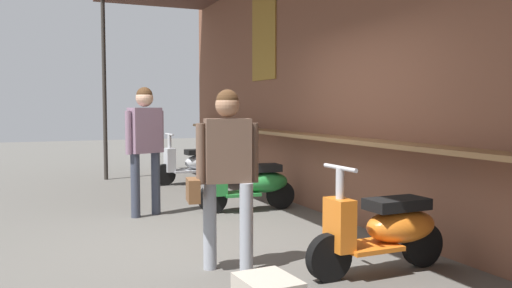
{
  "coord_description": "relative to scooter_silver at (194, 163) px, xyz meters",
  "views": [
    {
      "loc": [
        5.23,
        -1.76,
        1.45
      ],
      "look_at": [
        -2.22,
        1.43,
        0.89
      ],
      "focal_mm": 36.89,
      "sensor_mm": 36.0,
      "label": 1
    }
  ],
  "objects": [
    {
      "name": "ground_plane",
      "position": [
        4.39,
        -1.08,
        -0.39
      ],
      "size": [
        37.48,
        37.48,
        0.0
      ],
      "primitive_type": "plane",
      "color": "#56544F"
    },
    {
      "name": "market_stall_facade",
      "position": [
        4.39,
        0.77,
        1.75
      ],
      "size": [
        13.39,
        2.65,
        3.85
      ],
      "color": "brown",
      "rests_on": "ground_plane"
    },
    {
      "name": "scooter_silver",
      "position": [
        0.0,
        0.0,
        0.0
      ],
      "size": [
        0.47,
        1.4,
        0.97
      ],
      "rotation": [
        0.0,
        0.0,
        -1.53
      ],
      "color": "#B2B5BA",
      "rests_on": "ground_plane"
    },
    {
      "name": "scooter_orange",
      "position": [
        5.89,
        0.0,
        0.0
      ],
      "size": [
        0.46,
        1.4,
        0.97
      ],
      "rotation": [
        0.0,
        0.0,
        -1.55
      ],
      "color": "orange",
      "rests_on": "ground_plane"
    },
    {
      "name": "shopper_with_handbag",
      "position": [
        5.3,
        -1.28,
        0.58
      ],
      "size": [
        0.34,
        0.65,
        1.61
      ],
      "rotation": [
        0.0,
        0.0,
        -0.17
      ],
      "color": "#999EA8",
      "rests_on": "ground_plane"
    },
    {
      "name": "scooter_green",
      "position": [
        2.88,
        -0.0,
        0.0
      ],
      "size": [
        0.49,
        1.4,
        0.97
      ],
      "rotation": [
        0.0,
        0.0,
        -1.64
      ],
      "color": "#237533",
      "rests_on": "ground_plane"
    },
    {
      "name": "shopper_browsing",
      "position": [
        2.64,
        -1.45,
        0.68
      ],
      "size": [
        0.35,
        0.55,
        1.72
      ],
      "rotation": [
        0.0,
        0.0,
        0.39
      ],
      "color": "#383D4C",
      "rests_on": "ground_plane"
    }
  ]
}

